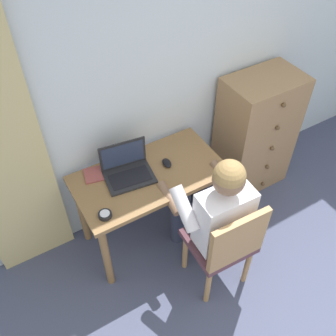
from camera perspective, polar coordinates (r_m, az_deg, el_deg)
The scene contains 9 objects.
wall_back at distance 2.86m, azimuth 2.23°, elevation 14.70°, with size 4.80×0.05×2.50m, color silver.
desk at distance 2.84m, azimuth -2.76°, elevation -2.58°, with size 1.09×0.58×0.72m.
dresser at distance 3.42m, azimuth 12.88°, elevation 4.98°, with size 0.62×0.44×1.11m.
chair at distance 2.68m, azimuth 8.50°, elevation -11.06°, with size 0.44×0.42×0.89m.
person_seated at distance 2.61m, azimuth 6.64°, elevation -5.97°, with size 0.54×0.60×1.21m.
laptop at distance 2.73m, azimuth -6.08°, elevation -0.21°, with size 0.37×0.29×0.24m.
computer_mouse at distance 2.81m, azimuth -0.18°, elevation 0.76°, with size 0.06×0.10×0.03m, color black.
desk_clock at distance 2.53m, azimuth -9.35°, elevation -6.88°, with size 0.09×0.09×0.03m.
notebook_pad at distance 2.79m, azimuth -10.21°, elevation -0.80°, with size 0.21×0.15×0.01m, color #994742.
Camera 1 is at (-1.34, 0.14, 2.72)m, focal length 40.97 mm.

